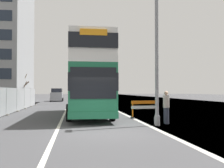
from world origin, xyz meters
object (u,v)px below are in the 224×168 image
object	(u,v)px
lamppost_foreground	(157,53)
roadworks_barrier	(145,107)
double_decker_bus	(88,78)
pedestrian_at_kerb	(166,107)
car_receding_mid	(57,95)
car_oncoming_near	(86,96)

from	to	relation	value
lamppost_foreground	roadworks_barrier	world-z (taller)	lamppost_foreground
double_decker_bus	pedestrian_at_kerb	bearing A→B (deg)	-53.32
pedestrian_at_kerb	car_receding_mid	bearing A→B (deg)	103.82
lamppost_foreground	car_receding_mid	world-z (taller)	lamppost_foreground
roadworks_barrier	car_oncoming_near	world-z (taller)	car_oncoming_near
roadworks_barrier	pedestrian_at_kerb	world-z (taller)	pedestrian_at_kerb
double_decker_bus	roadworks_barrier	xyz separation A→B (m)	(3.56, -2.29, -1.97)
car_oncoming_near	pedestrian_at_kerb	bearing A→B (deg)	-82.22
lamppost_foreground	pedestrian_at_kerb	xyz separation A→B (m)	(0.70, 0.57, -2.81)
roadworks_barrier	car_oncoming_near	bearing A→B (deg)	97.87
double_decker_bus	pedestrian_at_kerb	distance (m)	6.84
pedestrian_at_kerb	lamppost_foreground	bearing A→B (deg)	-140.78
double_decker_bus	pedestrian_at_kerb	size ratio (longest dim) A/B	6.45
lamppost_foreground	car_oncoming_near	distance (m)	24.93
car_oncoming_near	roadworks_barrier	bearing A→B (deg)	-82.13
car_oncoming_near	pedestrian_at_kerb	size ratio (longest dim) A/B	2.17
roadworks_barrier	car_receding_mid	bearing A→B (deg)	104.49
car_receding_mid	double_decker_bus	bearing A→B (deg)	-81.61
double_decker_bus	car_receding_mid	bearing A→B (deg)	98.39
double_decker_bus	roadworks_barrier	world-z (taller)	double_decker_bus
double_decker_bus	pedestrian_at_kerb	world-z (taller)	double_decker_bus
car_oncoming_near	car_receding_mid	world-z (taller)	car_receding_mid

